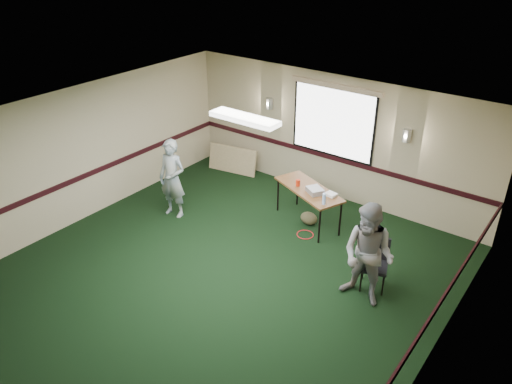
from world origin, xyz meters
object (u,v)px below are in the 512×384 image
Objects in this scene: conference_chair at (375,259)px; person_right at (368,255)px; projector at (315,191)px; person_left at (172,179)px; folding_table at (309,191)px.

person_right is at bearing -103.53° from conference_chair.
projector is 1.98m from conference_chair.
folding_table is at bearing 21.51° from person_left.
projector is at bearing 144.41° from person_right.
conference_chair is 0.59m from person_right.
conference_chair is 4.31m from person_left.
person_left reaches higher than folding_table.
folding_table is 0.23m from projector.
person_left is at bearing -178.97° from person_right.
conference_chair is 0.52× the size of person_left.
projector is 2.26m from person_right.
person_right reaches higher than projector.
person_right reaches higher than folding_table.
person_left is 4.33m from person_right.
person_right is (4.33, -0.11, 0.04)m from person_left.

